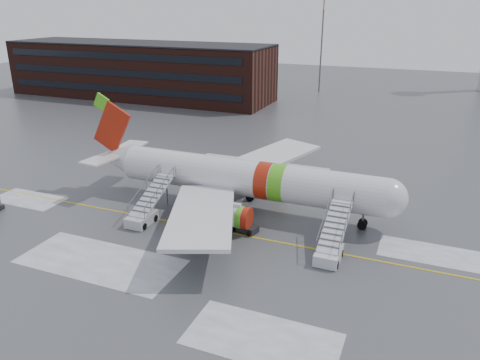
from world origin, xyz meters
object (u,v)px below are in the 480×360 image
at_px(airstair_aft, 145,211).
at_px(pushback_tug, 244,225).
at_px(airliner, 239,178).
at_px(airstair_fwd, 331,245).

bearing_deg(airstair_aft, pushback_tug, 9.55).
height_order(airliner, pushback_tug, airliner).
relative_size(airliner, airstair_fwd, 4.55).
relative_size(airliner, airstair_aft, 4.55).
height_order(airstair_fwd, airstair_aft, same).
distance_m(airliner, airstair_aft, 10.14).
xyz_separation_m(airliner, airstair_aft, (-7.39, -6.54, -2.35)).
distance_m(airstair_aft, pushback_tug, 10.09).
height_order(airstair_fwd, pushback_tug, airstair_fwd).
distance_m(airliner, pushback_tug, 6.17).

